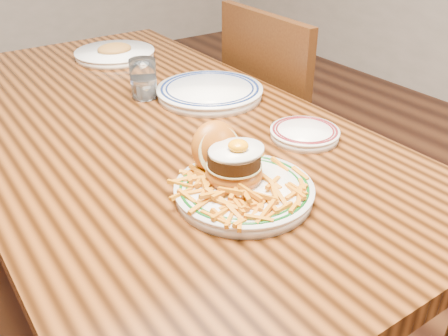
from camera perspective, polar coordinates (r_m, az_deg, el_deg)
floor at (r=1.73m, az=-7.15°, el=-17.83°), size 6.00×6.00×0.00m
table at (r=1.32m, az=-8.93°, el=1.98°), size 0.85×1.60×0.75m
chair_right at (r=1.79m, az=7.34°, el=4.01°), size 0.44×0.44×0.93m
main_plate at (r=0.94m, az=1.74°, el=-1.20°), size 0.26×0.27×0.13m
side_plate at (r=1.18m, az=9.21°, el=4.00°), size 0.16×0.16×0.02m
rear_plate at (r=1.40m, az=-1.63°, el=8.76°), size 0.29×0.29×0.03m
water_glass at (r=1.40m, az=-9.18°, el=9.78°), size 0.07×0.07×0.11m
far_plate at (r=1.78m, az=-12.37°, el=12.70°), size 0.27×0.27×0.05m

